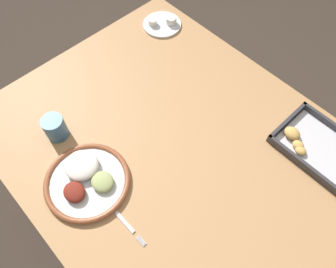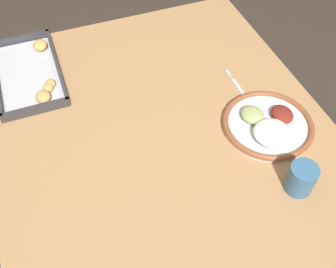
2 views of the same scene
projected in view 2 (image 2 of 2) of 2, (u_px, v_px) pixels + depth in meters
ground_plane at (166, 240)px, 1.82m from camera, size 8.00×8.00×0.00m
dining_table at (165, 153)px, 1.30m from camera, size 1.29×1.04×0.77m
dinner_plate at (268, 125)px, 1.23m from camera, size 0.29×0.29×0.05m
fork at (241, 91)px, 1.34m from camera, size 0.20×0.01×0.00m
baking_tray at (31, 73)px, 1.39m from camera, size 0.40×0.22×0.04m
drinking_cup at (301, 178)px, 1.07m from camera, size 0.08×0.08×0.09m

